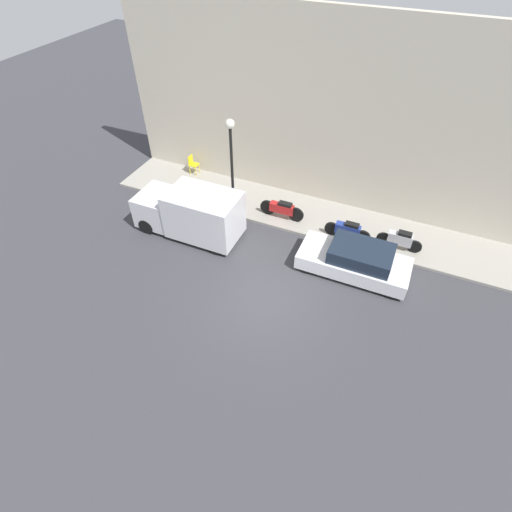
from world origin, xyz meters
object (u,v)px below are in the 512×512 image
delivery_van (190,212)px  scooter_silver (400,240)px  parked_car (356,260)px  motorcycle_blue (348,230)px  streetlamp (231,149)px  motorcycle_red (282,209)px  cafe_chair (193,163)px

delivery_van → scooter_silver: delivery_van is taller
parked_car → delivery_van: (-0.39, 6.82, 0.43)m
motorcycle_blue → scooter_silver: bearing=-83.0°
delivery_van → scooter_silver: (2.33, -8.15, -0.48)m
parked_car → delivery_van: size_ratio=0.93×
streetlamp → motorcycle_red: bearing=-82.5°
parked_car → motorcycle_red: 4.14m
delivery_van → cafe_chair: size_ratio=4.74×
cafe_chair → delivery_van: bearing=-150.6°
parked_car → cafe_chair: parked_car is taller
streetlamp → cafe_chair: bearing=59.0°
delivery_van → cafe_chair: (3.96, 2.23, -0.38)m
motorcycle_blue → motorcycle_red: bearing=85.3°
parked_car → cafe_chair: size_ratio=4.39×
parked_car → motorcycle_red: parked_car is taller
delivery_van → parked_car: bearing=-86.7°
streetlamp → cafe_chair: streetlamp is taller
motorcycle_blue → streetlamp: size_ratio=0.45×
motorcycle_red → streetlamp: (-0.29, 2.19, 2.50)m
parked_car → delivery_van: bearing=93.3°
motorcycle_blue → cafe_chair: 8.55m
scooter_silver → cafe_chair: (1.63, 10.38, 0.10)m
scooter_silver → cafe_chair: bearing=81.1°
streetlamp → cafe_chair: size_ratio=4.52×
delivery_van → motorcycle_red: (2.32, -3.16, -0.47)m
motorcycle_blue → motorcycle_red: (0.24, 2.96, 0.01)m
parked_car → motorcycle_red: (1.93, 3.67, -0.04)m
motorcycle_red → cafe_chair: cafe_chair is taller
parked_car → streetlamp: bearing=74.3°
delivery_van → motorcycle_blue: 6.48m
motorcycle_blue → streetlamp: 5.73m
parked_car → cafe_chair: 9.73m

